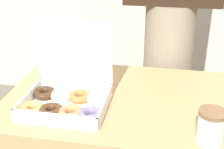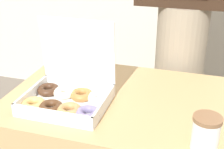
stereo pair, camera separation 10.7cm
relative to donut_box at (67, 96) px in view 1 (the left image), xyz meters
The scene contains 3 objects.
donut_box is the anchor object (origin of this frame).
coffee_cup 0.50m from the donut_box, 14.52° to the right, with size 0.08×0.08×0.11m.
person_customer 0.70m from the donut_box, 59.10° to the left, with size 0.45×0.25×1.80m.
Camera 1 is at (0.15, -1.03, 1.30)m, focal length 50.00 mm.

